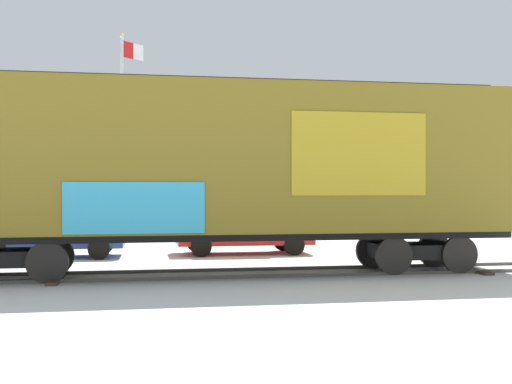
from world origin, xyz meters
The scene contains 7 objects.
ground_plane centered at (0.00, 0.00, 0.00)m, with size 260.00×260.00×0.00m, color silver.
track centered at (-0.45, 0.02, 0.04)m, with size 60.01×4.59×0.08m.
freight_car centered at (0.01, 0.00, 2.70)m, with size 14.51×3.54×4.74m.
flagpole centered at (-2.03, 11.86, 5.13)m, with size 0.99×0.94×8.39m.
hillside centered at (0.04, 71.29, 4.26)m, with size 154.15×38.42×13.28m.
parked_car_blue centered at (-4.45, 5.26, 0.82)m, with size 4.41×2.20×1.61m.
parked_car_red centered at (1.50, 5.17, 0.80)m, with size 4.36×2.03×1.54m.
Camera 1 is at (-2.73, -15.84, 2.04)m, focal length 46.91 mm.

